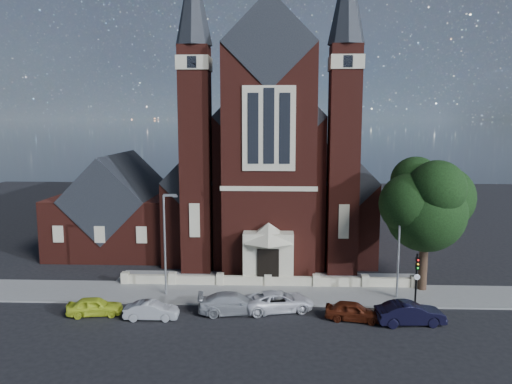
% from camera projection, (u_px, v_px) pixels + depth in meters
% --- Properties ---
extents(ground, '(120.00, 120.00, 0.00)m').
position_uv_depth(ground, '(269.00, 258.00, 49.85)').
color(ground, black).
rests_on(ground, ground).
extents(pavement_strip, '(60.00, 5.00, 0.12)m').
position_uv_depth(pavement_strip, '(268.00, 295.00, 39.47)').
color(pavement_strip, slate).
rests_on(pavement_strip, ground).
extents(forecourt_paving, '(26.00, 3.00, 0.14)m').
position_uv_depth(forecourt_paving, '(268.00, 279.00, 43.43)').
color(forecourt_paving, slate).
rests_on(forecourt_paving, ground).
extents(forecourt_wall, '(24.00, 0.40, 0.90)m').
position_uv_depth(forecourt_wall, '(268.00, 286.00, 41.45)').
color(forecourt_wall, '#B4AD8F').
rests_on(forecourt_wall, ground).
extents(church, '(20.01, 34.90, 29.20)m').
position_uv_depth(church, '(271.00, 169.00, 56.53)').
color(church, '#491A13').
rests_on(church, ground).
extents(parish_hall, '(12.00, 12.20, 10.24)m').
position_uv_depth(parish_hall, '(119.00, 212.00, 52.89)').
color(parish_hall, '#491A13').
rests_on(parish_hall, ground).
extents(street_tree, '(6.40, 6.60, 10.70)m').
position_uv_depth(street_tree, '(428.00, 207.00, 39.16)').
color(street_tree, black).
rests_on(street_tree, ground).
extents(street_lamp_left, '(1.16, 0.22, 8.09)m').
position_uv_depth(street_lamp_left, '(166.00, 239.00, 38.63)').
color(street_lamp_left, gray).
rests_on(street_lamp_left, ground).
extents(street_lamp_right, '(1.16, 0.22, 8.09)m').
position_uv_depth(street_lamp_right, '(400.00, 241.00, 37.91)').
color(street_lamp_right, gray).
rests_on(street_lamp_right, ground).
extents(traffic_signal, '(0.28, 0.42, 4.00)m').
position_uv_depth(traffic_signal, '(417.00, 273.00, 36.60)').
color(traffic_signal, black).
rests_on(traffic_signal, ground).
extents(car_lime_van, '(4.01, 2.09, 1.30)m').
position_uv_depth(car_lime_van, '(95.00, 306.00, 35.24)').
color(car_lime_van, '#C9DB2B').
rests_on(car_lime_van, ground).
extents(car_silver_a, '(3.78, 1.42, 1.23)m').
position_uv_depth(car_silver_a, '(151.00, 310.00, 34.57)').
color(car_silver_a, '#979A9E').
rests_on(car_silver_a, ground).
extents(car_silver_b, '(5.29, 2.59, 1.48)m').
position_uv_depth(car_silver_b, '(234.00, 303.00, 35.56)').
color(car_silver_b, '#9C9FA3').
rests_on(car_silver_b, ground).
extents(car_white_suv, '(5.51, 3.46, 1.42)m').
position_uv_depth(car_white_suv, '(279.00, 301.00, 36.06)').
color(car_white_suv, white).
rests_on(car_white_suv, ground).
extents(car_dark_red, '(4.07, 2.24, 1.31)m').
position_uv_depth(car_dark_red, '(353.00, 311.00, 34.36)').
color(car_dark_red, '#4F1C0D').
rests_on(car_dark_red, ground).
extents(car_navy, '(4.76, 2.06, 1.52)m').
position_uv_depth(car_navy, '(410.00, 313.00, 33.67)').
color(car_navy, black).
rests_on(car_navy, ground).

